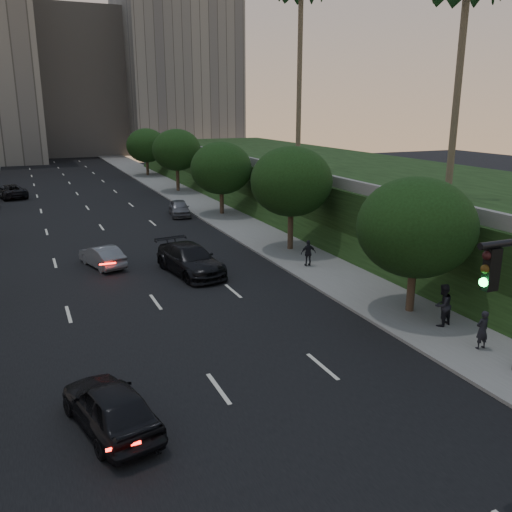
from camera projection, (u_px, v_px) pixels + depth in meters
name	position (u px, v px, depth m)	size (l,w,h in m)	color
ground	(285.00, 481.00, 13.70)	(160.00, 160.00, 0.00)	black
road_surface	(105.00, 233.00, 40.20)	(16.00, 140.00, 0.02)	black
sidewalk_right	(234.00, 221.00, 44.11)	(4.50, 140.00, 0.15)	slate
embankment	(370.00, 192.00, 46.33)	(18.00, 90.00, 4.00)	black
parapet_wall	(281.00, 169.00, 42.44)	(0.35, 90.00, 0.70)	slate
office_block_mid	(75.00, 84.00, 102.62)	(22.00, 18.00, 26.00)	gray
office_block_right	(175.00, 57.00, 102.87)	(20.00, 22.00, 36.00)	gray
tree_right_a	(416.00, 227.00, 23.63)	(5.20, 5.20, 6.24)	#38281C
tree_right_b	(291.00, 182.00, 34.10)	(5.20, 5.20, 6.74)	#38281C
tree_right_c	(221.00, 168.00, 45.72)	(5.20, 5.20, 6.24)	#38281C
tree_right_d	(177.00, 150.00, 57.95)	(5.20, 5.20, 6.74)	#38281C
tree_right_e	(146.00, 145.00, 71.34)	(5.20, 5.20, 6.24)	#38281C
sedan_near_left	(110.00, 406.00, 15.71)	(1.77, 4.40, 1.50)	black
sedan_mid_left	(102.00, 256.00, 31.66)	(1.36, 3.89, 1.28)	slate
sedan_far_left	(10.00, 191.00, 55.11)	(2.34, 5.08, 1.41)	black
sedan_near_right	(190.00, 260.00, 30.34)	(2.28, 5.62, 1.63)	black
sedan_far_right	(179.00, 208.00, 46.24)	(1.61, 3.99, 1.36)	slate
pedestrian_a	(482.00, 330.00, 20.61)	(0.56, 0.37, 1.54)	black
pedestrian_b	(443.00, 305.00, 22.75)	(0.89, 0.69, 1.84)	black
pedestrian_c	(308.00, 253.00, 31.29)	(0.89, 0.37, 1.53)	black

